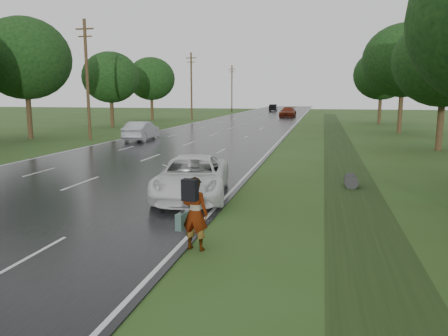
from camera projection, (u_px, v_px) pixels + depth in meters
name	position (u px, v px, depth m)	size (l,w,h in m)	color
road	(239.00, 125.00, 54.70)	(14.00, 180.00, 0.04)	black
edge_stripe_east	(293.00, 126.00, 53.23)	(0.12, 180.00, 0.01)	silver
edge_stripe_west	(187.00, 124.00, 56.16)	(0.12, 180.00, 0.01)	silver
center_line	(239.00, 125.00, 54.69)	(0.12, 180.00, 0.01)	silver
drainage_ditch	(342.00, 157.00, 26.91)	(2.20, 120.00, 0.56)	black
utility_pole_mid	(87.00, 78.00, 36.59)	(1.60, 0.26, 10.00)	#3E2D19
utility_pole_far	(191.00, 85.00, 65.45)	(1.60, 0.26, 10.00)	#3E2D19
utility_pole_distant	(232.00, 88.00, 94.30)	(1.60, 0.26, 10.00)	#3E2D19
tree_east_c	(445.00, 61.00, 29.53)	(7.00, 7.00, 9.29)	#3E2D19
tree_east_d	(404.00, 61.00, 42.91)	(8.00, 8.00, 10.76)	#3E2D19
tree_east_f	(382.00, 75.00, 56.57)	(7.20, 7.20, 9.62)	#3E2D19
tree_west_c	(25.00, 59.00, 37.56)	(7.80, 7.80, 10.43)	#3E2D19
tree_west_d	(111.00, 77.00, 51.04)	(6.60, 6.60, 8.80)	#3E2D19
tree_west_f	(151.00, 79.00, 64.58)	(7.00, 7.00, 9.29)	#3E2D19
pedestrian	(194.00, 213.00, 10.90)	(0.88, 0.84, 1.87)	#A5998C
white_pickup	(192.00, 177.00, 16.47)	(2.55, 5.52, 1.53)	silver
silver_sedan	(141.00, 131.00, 36.71)	(1.69, 4.86, 1.60)	#9C9FA4
far_car_red	(288.00, 112.00, 73.98)	(2.39, 5.89, 1.71)	maroon
far_car_dark	(273.00, 108.00, 100.35)	(1.65, 4.72, 1.55)	black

